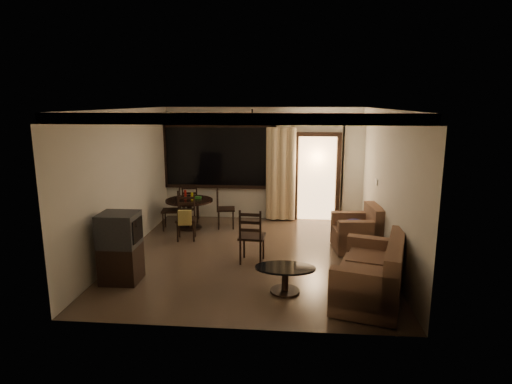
# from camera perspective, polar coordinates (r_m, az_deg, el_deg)

# --- Properties ---
(ground) EXTENTS (5.50, 5.50, 0.00)m
(ground) POSITION_cam_1_polar(r_m,az_deg,el_deg) (8.40, -0.48, -8.45)
(ground) COLOR #7F6651
(ground) RESTS_ON ground
(room_shell) EXTENTS (5.50, 6.70, 5.50)m
(room_shell) POSITION_cam_1_polar(r_m,az_deg,el_deg) (9.68, 4.03, 5.41)
(room_shell) COLOR beige
(room_shell) RESTS_ON ground
(dining_table) EXTENTS (1.10, 1.10, 0.91)m
(dining_table) POSITION_cam_1_polar(r_m,az_deg,el_deg) (10.13, -8.86, -1.81)
(dining_table) COLOR black
(dining_table) RESTS_ON ground
(dining_chair_west) EXTENTS (0.48, 0.48, 0.95)m
(dining_chair_west) POSITION_cam_1_polar(r_m,az_deg,el_deg) (10.17, -11.13, -3.35)
(dining_chair_west) COLOR black
(dining_chair_west) RESTS_ON ground
(dining_chair_east) EXTENTS (0.48, 0.48, 0.95)m
(dining_chair_east) POSITION_cam_1_polar(r_m,az_deg,el_deg) (10.15, -4.11, -3.19)
(dining_chair_east) COLOR black
(dining_chair_east) RESTS_ON ground
(dining_chair_south) EXTENTS (0.48, 0.53, 0.95)m
(dining_chair_south) POSITION_cam_1_polar(r_m,az_deg,el_deg) (9.36, -9.29, -4.48)
(dining_chair_south) COLOR black
(dining_chair_south) RESTS_ON ground
(dining_chair_north) EXTENTS (0.48, 0.48, 0.95)m
(dining_chair_north) POSITION_cam_1_polar(r_m,az_deg,el_deg) (10.77, -8.70, -2.41)
(dining_chair_north) COLOR black
(dining_chair_north) RESTS_ON ground
(tv_cabinet) EXTENTS (0.63, 0.56, 1.17)m
(tv_cabinet) POSITION_cam_1_polar(r_m,az_deg,el_deg) (7.42, -17.64, -7.06)
(tv_cabinet) COLOR black
(tv_cabinet) RESTS_ON ground
(sofa) EXTENTS (1.35, 1.91, 0.92)m
(sofa) POSITION_cam_1_polar(r_m,az_deg,el_deg) (6.78, 15.45, -10.71)
(sofa) COLOR #4C2E23
(sofa) RESTS_ON ground
(armchair) EXTENTS (0.97, 0.97, 0.89)m
(armchair) POSITION_cam_1_polar(r_m,az_deg,el_deg) (8.84, 13.63, -5.24)
(armchair) COLOR #4C2E23
(armchair) RESTS_ON ground
(coffee_table) EXTENTS (0.95, 0.57, 0.42)m
(coffee_table) POSITION_cam_1_polar(r_m,az_deg,el_deg) (6.81, 3.91, -11.02)
(coffee_table) COLOR black
(coffee_table) RESTS_ON ground
(side_chair) EXTENTS (0.49, 0.49, 1.04)m
(side_chair) POSITION_cam_1_polar(r_m,az_deg,el_deg) (7.97, -0.55, -7.24)
(side_chair) COLOR black
(side_chair) RESTS_ON ground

